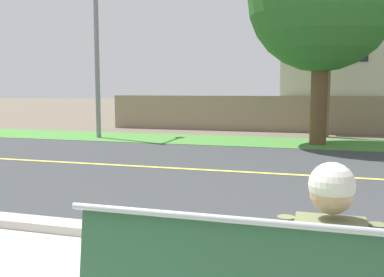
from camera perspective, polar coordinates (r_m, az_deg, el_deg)
ground_plane at (r=10.10m, az=6.64°, el=-2.84°), size 140.00×140.00×0.00m
curb_edge at (r=4.77m, az=-5.74°, el=-12.58°), size 44.00×0.30×0.11m
street_asphalt at (r=8.65m, az=4.88°, el=-4.34°), size 52.00×8.00×0.01m
road_centre_line at (r=8.64m, az=4.88°, el=-4.30°), size 48.00×0.14×0.01m
far_verge_grass at (r=13.74m, az=9.38°, el=-0.42°), size 48.00×2.80×0.02m
seated_person_olive at (r=2.45m, az=17.48°, el=-16.05°), size 0.52×0.68×1.25m
streetlamp at (r=15.37m, az=-12.10°, el=14.67°), size 0.24×2.10×6.74m
garden_wall at (r=17.33m, az=9.76°, el=3.25°), size 13.00×0.36×1.40m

